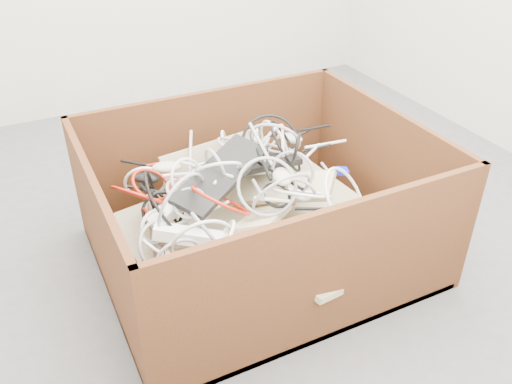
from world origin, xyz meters
name	(u,v)px	position (x,y,z in m)	size (l,w,h in m)	color
ground	(260,213)	(0.00, 0.00, 0.00)	(3.00, 3.00, 0.00)	#505052
cardboard_box	(254,230)	(-0.16, -0.27, 0.14)	(1.21, 1.01, 0.55)	#391D0E
keyboard_pile	(260,203)	(-0.16, -0.31, 0.28)	(0.90, 0.85, 0.37)	tan
mice_scatter	(237,190)	(-0.24, -0.29, 0.35)	(0.80, 0.73, 0.22)	#BBB297
power_strip_left	(185,199)	(-0.44, -0.29, 0.38)	(0.31, 0.06, 0.04)	white
power_strip_right	(198,237)	(-0.46, -0.46, 0.33)	(0.29, 0.06, 0.04)	white
vga_plug	(342,171)	(0.20, -0.32, 0.34)	(0.04, 0.04, 0.02)	#0D13CB
cable_tangle	(229,185)	(-0.27, -0.29, 0.39)	(1.04, 0.83, 0.36)	silver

